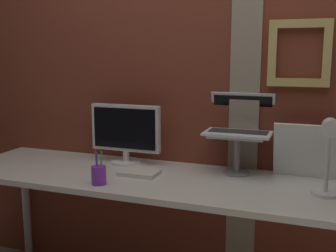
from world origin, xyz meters
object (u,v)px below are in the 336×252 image
monitor (126,131)px  whiteboard_panel (311,152)px  laptop (240,122)px  pen_cup (99,175)px  desk_lamp (329,150)px

monitor → whiteboard_panel: monitor is taller
monitor → laptop: size_ratio=1.22×
monitor → pen_cup: size_ratio=2.40×
laptop → pen_cup: 0.79m
laptop → desk_lamp: bearing=-35.8°
laptop → whiteboard_panel: laptop is taller
laptop → monitor: bearing=-173.9°
monitor → whiteboard_panel: bearing=2.2°
pen_cup → laptop: bearing=38.7°
monitor → desk_lamp: (1.08, -0.25, 0.03)m
desk_lamp → pen_cup: size_ratio=2.05×
monitor → laptop: 0.65m
desk_lamp → pen_cup: desk_lamp is taller
desk_lamp → pen_cup: bearing=-171.2°
monitor → laptop: bearing=6.1°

